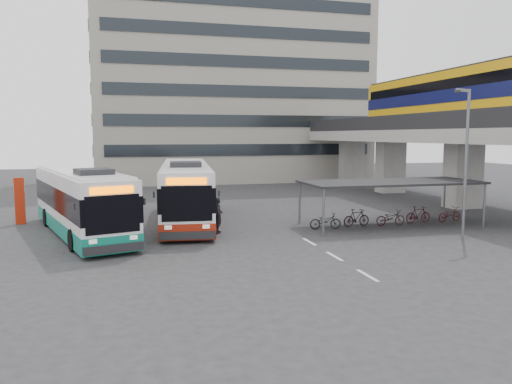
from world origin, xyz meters
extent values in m
plane|color=#28282B|center=(0.00, 0.00, 0.00)|extent=(120.00, 120.00, 0.00)
cube|color=gray|center=(17.00, 8.00, 2.30)|extent=(2.20, 1.60, 4.60)
cube|color=gray|center=(17.00, 18.00, 2.30)|extent=(2.20, 1.60, 4.60)
cube|color=gray|center=(17.00, 26.00, 2.30)|extent=(2.20, 1.60, 4.60)
cube|color=gray|center=(17.00, 12.00, 5.05)|extent=(8.00, 32.00, 0.90)
cube|color=black|center=(13.25, 12.00, 6.05)|extent=(0.35, 32.00, 1.10)
cube|color=black|center=(20.75, 12.00, 6.05)|extent=(0.35, 32.00, 1.10)
cube|color=#CE950C|center=(17.00, 9.65, 7.60)|extent=(2.90, 20.00, 3.90)
cube|color=#0B0E3D|center=(17.00, 9.65, 7.80)|extent=(2.98, 20.02, 0.90)
cube|color=black|center=(17.00, 9.65, 8.60)|extent=(2.96, 19.20, 0.70)
cube|color=black|center=(17.00, 9.65, 9.55)|extent=(2.70, 19.60, 0.25)
cylinder|color=#595B60|center=(3.70, 4.80, 1.20)|extent=(0.12, 0.12, 2.40)
cylinder|color=#595B60|center=(13.30, 4.80, 1.20)|extent=(0.12, 0.12, 2.40)
cylinder|color=#595B60|center=(3.70, 1.20, 1.20)|extent=(0.12, 0.12, 2.40)
cylinder|color=#595B60|center=(13.30, 1.20, 1.20)|extent=(0.12, 0.12, 2.40)
cube|color=black|center=(8.50, 3.00, 2.48)|extent=(10.00, 4.00, 0.12)
imported|color=black|center=(4.50, 3.00, 0.45)|extent=(1.71, 0.60, 0.90)
imported|color=black|center=(6.50, 3.00, 0.50)|extent=(1.66, 0.47, 1.00)
imported|color=black|center=(8.50, 3.00, 0.45)|extent=(1.71, 0.60, 0.90)
imported|color=black|center=(10.50, 3.00, 0.50)|extent=(1.66, 0.47, 1.00)
imported|color=#350C0F|center=(12.50, 3.00, 0.45)|extent=(1.71, 0.60, 0.90)
cube|color=gray|center=(6.00, 36.00, 12.50)|extent=(30.00, 15.00, 25.00)
cube|color=beige|center=(2.50, -6.00, 0.01)|extent=(0.15, 1.60, 0.01)
cube|color=beige|center=(2.50, -3.00, 0.01)|extent=(0.15, 1.60, 0.01)
cube|color=beige|center=(2.50, 0.00, 0.01)|extent=(0.15, 1.60, 0.01)
cube|color=white|center=(-2.58, 7.18, 1.92)|extent=(4.01, 12.81, 2.89)
cube|color=maroon|center=(-2.58, 7.18, 0.58)|extent=(4.05, 12.85, 0.79)
cube|color=black|center=(-2.58, 7.18, 2.05)|extent=(4.07, 12.83, 1.21)
cube|color=#FF6800|center=(-3.26, 0.92, 2.99)|extent=(1.87, 0.28, 0.31)
cube|color=black|center=(-2.92, 4.05, 3.59)|extent=(1.78, 1.84, 0.29)
cylinder|color=black|center=(-4.27, 3.31, 0.52)|extent=(0.43, 1.08, 1.05)
cylinder|color=black|center=(-0.95, 10.56, 0.52)|extent=(0.43, 1.08, 1.05)
cube|color=white|center=(-8.27, 4.82, 1.83)|extent=(5.90, 12.28, 2.76)
cube|color=#0C705C|center=(-8.27, 4.82, 0.55)|extent=(5.94, 12.33, 0.75)
cube|color=black|center=(-8.27, 4.82, 1.96)|extent=(5.96, 12.32, 1.16)
cube|color=#FF6800|center=(-6.55, -0.95, 2.86)|extent=(1.74, 0.59, 0.30)
cube|color=black|center=(-7.41, 1.94, 3.44)|extent=(1.93, 1.98, 0.28)
cylinder|color=black|center=(-8.32, 0.78, 0.50)|extent=(0.58, 1.05, 1.00)
cylinder|color=black|center=(-8.08, 8.40, 0.50)|extent=(0.58, 1.05, 1.00)
imported|color=black|center=(-1.35, 3.29, 0.95)|extent=(0.62, 0.79, 1.89)
cylinder|color=#595B60|center=(10.29, -1.01, 3.67)|extent=(0.15, 0.15, 7.35)
cube|color=#595B60|center=(9.78, -1.22, 7.25)|extent=(1.07, 0.56, 0.14)
cube|color=black|center=(9.32, -1.42, 7.18)|extent=(0.36, 0.28, 0.11)
cube|color=#A8200A|center=(-11.95, 8.79, 1.35)|extent=(0.55, 0.22, 2.69)
cube|color=white|center=(-11.95, 8.79, 2.05)|extent=(0.58, 0.11, 0.54)
camera|label=1|loc=(-5.94, -22.18, 5.11)|focal=35.00mm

